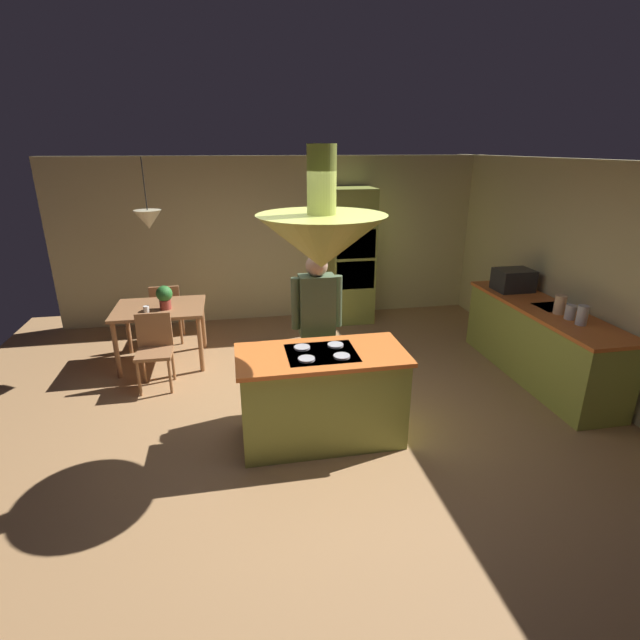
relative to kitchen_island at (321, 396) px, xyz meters
name	(u,v)px	position (x,y,z in m)	size (l,w,h in m)	color
ground	(318,426)	(0.00, 0.20, -0.46)	(8.16, 8.16, 0.00)	#AD7F51
wall_back	(278,240)	(0.00, 3.65, 0.82)	(6.80, 0.10, 2.55)	beige
wall_right	(595,279)	(3.25, 0.60, 0.82)	(0.10, 7.20, 2.55)	beige
kitchen_island	(321,396)	(0.00, 0.00, 0.00)	(1.57, 0.76, 0.92)	#939E42
counter_run_right	(540,342)	(2.84, 0.80, 0.00)	(0.73, 2.41, 0.90)	#939E42
oven_tower	(351,256)	(1.10, 3.24, 0.59)	(0.66, 0.62, 2.10)	#939E42
dining_table	(160,314)	(-1.70, 2.10, 0.20)	(1.11, 0.88, 0.76)	#9E6840
person_at_island	(317,322)	(0.08, 0.65, 0.51)	(0.53, 0.22, 1.67)	tan
range_hood	(322,238)	(0.00, 0.00, 1.50)	(1.10, 1.10, 1.00)	#939E42
pendant_light_over_table	(148,219)	(-1.70, 2.10, 1.41)	(0.32, 0.32, 0.82)	beige
chair_facing_island	(155,346)	(-1.70, 1.44, 0.05)	(0.40, 0.40, 0.87)	#9E6840
chair_by_back_wall	(167,309)	(-1.70, 2.76, 0.05)	(0.40, 0.40, 0.87)	#9E6840
potted_plant_on_table	(164,296)	(-1.61, 2.00, 0.47)	(0.20, 0.20, 0.30)	#99382D
cup_on_table	(146,310)	(-1.82, 1.88, 0.35)	(0.07, 0.07, 0.09)	white
canister_flour	(582,315)	(2.84, 0.21, 0.55)	(0.11, 0.11, 0.21)	silver
canister_sugar	(570,312)	(2.84, 0.39, 0.53)	(0.11, 0.11, 0.16)	silver
canister_tea	(560,305)	(2.84, 0.57, 0.55)	(0.13, 0.13, 0.21)	#E0B78C
microwave_on_counter	(513,280)	(2.84, 1.51, 0.59)	(0.46, 0.36, 0.28)	#232326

